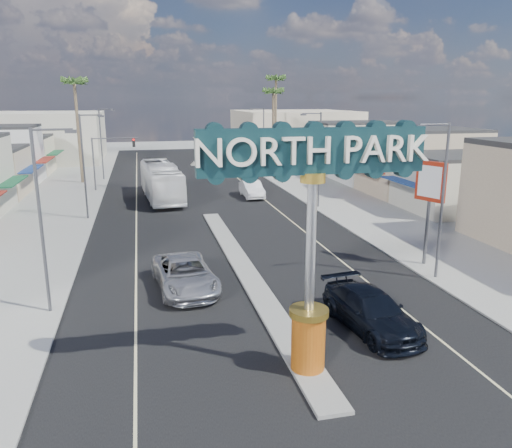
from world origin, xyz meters
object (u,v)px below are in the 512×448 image
streetlight_r_far (262,137)px  suv_left (185,274)px  bank_pylon_sign (430,187)px  gateway_sign (312,223)px  streetlight_l_far (102,140)px  city_bus (161,181)px  streetlight_r_mid (318,155)px  car_parked_right (252,189)px  streetlight_l_mid (85,161)px  streetlight_l_near (43,213)px  traffic_signal_left (110,153)px  traffic_signal_right (268,149)px  palm_left_far (75,87)px  streetlight_r_near (440,194)px  palm_right_mid (273,96)px  palm_right_far (276,84)px  suv_right (371,311)px

streetlight_r_far → suv_left: size_ratio=1.39×
bank_pylon_sign → gateway_sign: bearing=-159.8°
streetlight_l_far → city_bus: bearing=-65.1°
streetlight_r_mid → gateway_sign: bearing=-110.4°
streetlight_l_far → city_bus: 15.92m
car_parked_right → streetlight_l_mid: bearing=-157.4°
city_bus → streetlight_l_near: bearing=-107.4°
city_bus → car_parked_right: bearing=-11.9°
traffic_signal_left → streetlight_l_far: bearing=98.9°
traffic_signal_right → streetlight_r_mid: bearing=-84.9°
streetlight_l_far → suv_left: bearing=-80.7°
traffic_signal_right → car_parked_right: size_ratio=1.13×
palm_left_far → streetlight_r_mid: bearing=-40.5°
streetlight_l_near → car_parked_right: size_ratio=1.69×
streetlight_l_near → streetlight_r_near: (20.87, 0.00, 0.00)m
traffic_signal_left → streetlight_l_mid: streetlight_l_mid is taller
traffic_signal_left → streetlight_l_near: bearing=-92.1°
streetlight_r_mid → palm_left_far: palm_left_far is taller
traffic_signal_right → car_parked_right: 8.95m
gateway_sign → streetlight_r_mid: size_ratio=1.02×
suv_left → city_bus: bearing=84.4°
streetlight_r_near → streetlight_r_far: (0.00, 42.00, 0.00)m
streetlight_r_far → bank_pylon_sign: bearing=-88.8°
palm_right_mid → car_parked_right: 22.98m
streetlight_l_mid → palm_right_mid: palm_right_mid is taller
streetlight_l_near → streetlight_r_far: 46.90m
streetlight_l_near → palm_right_mid: size_ratio=0.74×
gateway_sign → bank_pylon_sign: size_ratio=1.42×
traffic_signal_left → city_bus: bearing=-49.2°
palm_right_mid → suv_left: palm_right_mid is taller
streetlight_l_far → palm_left_far: bearing=-142.1°
streetlight_r_far → palm_right_far: (4.57, 10.00, 7.32)m
streetlight_l_mid → palm_left_far: bearing=97.3°
streetlight_r_near → traffic_signal_left: bearing=120.0°
streetlight_l_far → suv_left: size_ratio=1.39×
gateway_sign → suv_right: gateway_sign is taller
palm_left_far → suv_right: 49.39m
streetlight_l_far → bank_pylon_sign: 45.20m
streetlight_l_far → streetlight_r_far: bearing=0.0°
palm_right_far → suv_left: size_ratio=2.19×
gateway_sign → traffic_signal_right: bearing=77.7°
streetlight_r_near → car_parked_right: 27.36m
suv_left → car_parked_right: size_ratio=1.21×
streetlight_l_mid → suv_left: size_ratio=1.39×
traffic_signal_right → streetlight_l_near: 39.26m
streetlight_l_mid → car_parked_right: (15.93, 6.58, -4.19)m
streetlight_r_mid → palm_right_far: bearing=81.9°
streetlight_r_far → palm_right_far: size_ratio=0.64×
palm_right_mid → palm_right_far: size_ratio=0.86×
palm_left_far → traffic_signal_left: bearing=-57.6°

